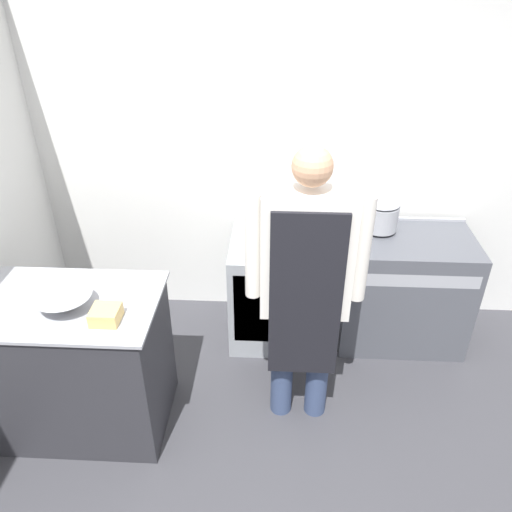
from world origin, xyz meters
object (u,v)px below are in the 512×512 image
Objects in this scene: stove at (402,289)px; person_cook at (305,279)px; stock_pot at (381,215)px; plastic_tub at (106,315)px; mixing_bowl at (64,302)px; fridge_unit at (270,288)px.

person_cook reaches higher than stove.
stove is 0.62m from stock_pot.
plastic_tub is at bearing -149.28° from stove.
stove is 2.94× the size of mixing_bowl.
fridge_unit is at bearing 52.21° from plastic_tub.
mixing_bowl is 0.28m from plastic_tub.
plastic_tub is (-0.85, -1.10, 0.57)m from fridge_unit.
fridge_unit is 3.35× the size of stock_pot.
person_cook is at bearing 7.90° from mixing_bowl.
fridge_unit is at bearing -179.74° from stove.
stock_pot reaches higher than stove.
fridge_unit is 1.50m from plastic_tub.
stove is at bearing 30.72° from plastic_tub.
mixing_bowl is 2.21m from stock_pot.
person_cook is 1.09m from stock_pot.
mixing_bowl is (-2.11, -1.00, 0.54)m from stove.
stove is at bearing -27.40° from stock_pot.
stove is at bearing 0.26° from fridge_unit.
stock_pot is (0.79, 0.11, 0.60)m from fridge_unit.
plastic_tub is at bearing -127.79° from fridge_unit.
stock_pot is (-0.21, 0.11, 0.57)m from stove.
stove is at bearing 46.14° from person_cook.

